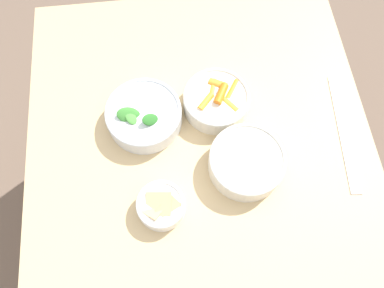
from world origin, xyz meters
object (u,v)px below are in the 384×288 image
bowl_carrots (217,100)px  bowl_cookies (161,206)px  bowl_greens (144,115)px  bowl_beans_hotdog (246,162)px  ruler (344,132)px

bowl_carrots → bowl_cookies: 0.31m
bowl_greens → bowl_cookies: 0.24m
bowl_greens → bowl_beans_hotdog: bowl_greens is taller
bowl_carrots → bowl_cookies: bowl_carrots is taller
bowl_greens → ruler: (0.09, 0.51, -0.03)m
bowl_beans_hotdog → bowl_cookies: (0.08, -0.21, -0.00)m
bowl_beans_hotdog → ruler: 0.28m
bowl_carrots → bowl_beans_hotdog: bowl_carrots is taller
bowl_carrots → bowl_beans_hotdog: size_ratio=0.93×
bowl_greens → ruler: bowl_greens is taller
bowl_carrots → bowl_cookies: size_ratio=1.51×
bowl_beans_hotdog → ruler: bowl_beans_hotdog is taller
bowl_carrots → bowl_beans_hotdog: bearing=15.2°
bowl_carrots → bowl_greens: (0.02, -0.19, 0.00)m
bowl_cookies → ruler: bearing=106.7°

